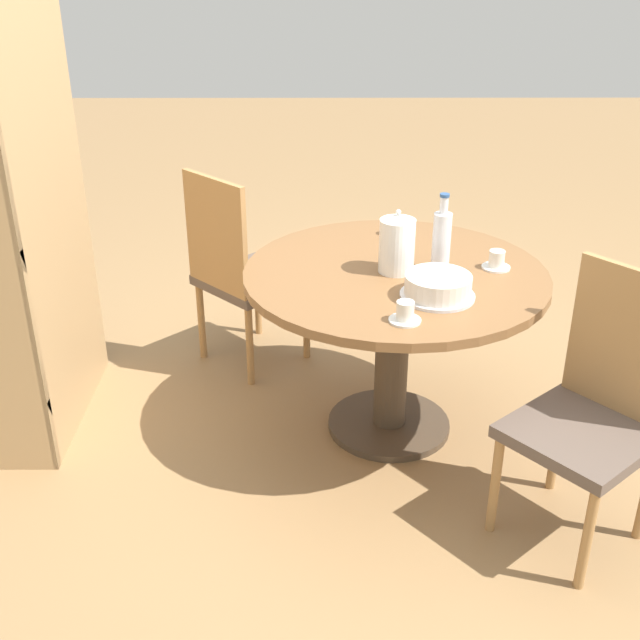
# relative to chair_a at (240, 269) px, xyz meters

# --- Properties ---
(ground_plane) EXTENTS (14.00, 14.00, 0.00)m
(ground_plane) POSITION_rel_chair_a_xyz_m (-0.57, -0.66, -0.49)
(ground_plane) COLOR #937047
(dining_table) EXTENTS (1.18, 1.18, 0.72)m
(dining_table) POSITION_rel_chair_a_xyz_m (-0.57, -0.66, 0.08)
(dining_table) COLOR #473828
(dining_table) RESTS_ON ground_plane
(chair_a) EXTENTS (0.59, 0.59, 0.95)m
(chair_a) POSITION_rel_chair_a_xyz_m (0.00, 0.00, 0.00)
(chair_a) COLOR #A87A47
(chair_a) RESTS_ON ground_plane
(chair_b) EXTENTS (0.59, 0.59, 0.95)m
(chair_b) POSITION_rel_chair_a_xyz_m (-1.18, -1.27, 0.00)
(chair_b) COLOR #A87A47
(chair_b) RESTS_ON ground_plane
(bookshelf) EXTENTS (0.84, 0.28, 1.83)m
(bookshelf) POSITION_rel_chair_a_xyz_m (-0.44, 0.78, 0.43)
(bookshelf) COLOR tan
(bookshelf) RESTS_ON ground_plane
(coffee_pot) EXTENTS (0.14, 0.14, 0.25)m
(coffee_pot) POSITION_rel_chair_a_xyz_m (-0.57, -0.66, 0.34)
(coffee_pot) COLOR white
(coffee_pot) RESTS_ON dining_table
(water_bottle) EXTENTS (0.07, 0.07, 0.31)m
(water_bottle) POSITION_rel_chair_a_xyz_m (-0.56, -0.83, 0.36)
(water_bottle) COLOR silver
(water_bottle) RESTS_ON dining_table
(cake_main) EXTENTS (0.27, 0.27, 0.09)m
(cake_main) POSITION_rel_chair_a_xyz_m (-0.80, -0.79, 0.27)
(cake_main) COLOR silver
(cake_main) RESTS_ON dining_table
(cup_a) EXTENTS (0.11, 0.11, 0.07)m
(cup_a) POSITION_rel_chair_a_xyz_m (-0.99, -0.65, 0.26)
(cup_a) COLOR silver
(cup_a) RESTS_ON dining_table
(cup_b) EXTENTS (0.11, 0.11, 0.07)m
(cup_b) POSITION_rel_chair_a_xyz_m (-0.16, -0.69, 0.26)
(cup_b) COLOR silver
(cup_b) RESTS_ON dining_table
(cup_c) EXTENTS (0.11, 0.11, 0.07)m
(cup_c) POSITION_rel_chair_a_xyz_m (-0.54, -1.05, 0.26)
(cup_c) COLOR silver
(cup_c) RESTS_ON dining_table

